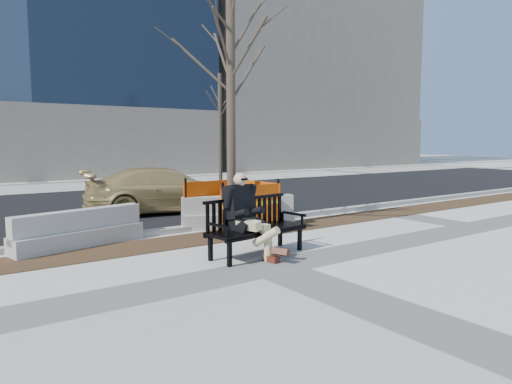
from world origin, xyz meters
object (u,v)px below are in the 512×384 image
bench (257,255)px  jersey_barrier_left (80,247)px  jersey_barrier_right (238,227)px  seated_man (244,257)px  sedan (165,212)px  tree_fence (232,231)px

bench → jersey_barrier_left: bench is taller
jersey_barrier_right → bench: bearing=-94.7°
bench → jersey_barrier_left: size_ratio=0.77×
seated_man → sedan: bearing=72.2°
bench → jersey_barrier_left: bearing=126.4°
seated_man → bench: bearing=-11.5°
bench → seated_man: (-0.27, 0.02, 0.00)m
tree_fence → sedan: 3.47m
sedan → jersey_barrier_right: size_ratio=1.68×
jersey_barrier_left → jersey_barrier_right: jersey_barrier_right is taller
bench → seated_man: size_ratio=1.31×
bench → sedan: bearing=74.9°
jersey_barrier_left → bench: bearing=-59.9°
bench → tree_fence: 2.36m
sedan → jersey_barrier_right: sedan is taller
sedan → jersey_barrier_right: 3.22m
sedan → jersey_barrier_right: (0.45, -3.18, 0.00)m
seated_man → jersey_barrier_left: bearing=123.3°
sedan → seated_man: bearing=179.9°
bench → tree_fence: tree_fence is taller
bench → jersey_barrier_right: size_ratio=0.74×
bench → jersey_barrier_left: 3.52m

